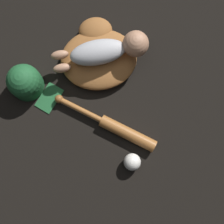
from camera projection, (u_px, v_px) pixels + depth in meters
name	position (u px, v px, depth m)	size (l,w,h in m)	color
ground_plane	(107.00, 69.00, 1.33)	(6.00, 6.00, 0.00)	black
baseball_glove	(98.00, 54.00, 1.30)	(0.33, 0.33, 0.07)	#935B2D
baby_figure	(109.00, 50.00, 1.22)	(0.39, 0.14, 0.10)	#B2B2B7
baseball_bat	(117.00, 128.00, 1.25)	(0.40, 0.26, 0.05)	#9E602D
baseball	(132.00, 162.00, 1.22)	(0.07, 0.07, 0.07)	white
baseball_cap	(25.00, 82.00, 1.26)	(0.22, 0.20, 0.14)	#1E562D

